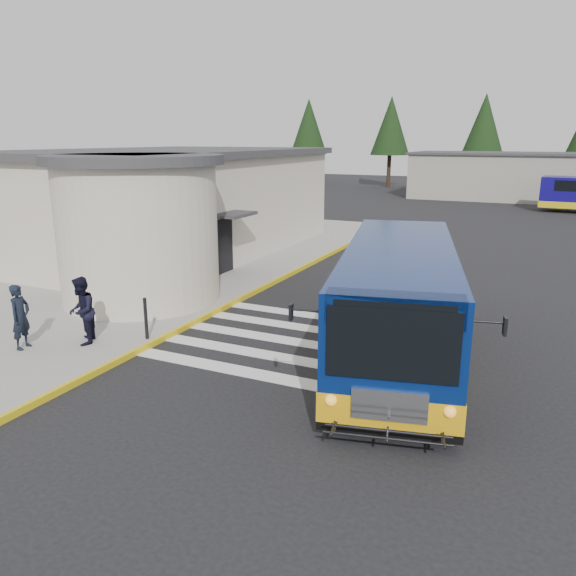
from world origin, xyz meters
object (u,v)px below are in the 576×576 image
at_px(transit_bus, 398,305).
at_px(pedestrian_b, 81,311).
at_px(bollard, 146,319).
at_px(pedestrian_a, 20,317).

bearing_deg(transit_bus, pedestrian_b, -171.33).
bearing_deg(pedestrian_b, bollard, 94.47).
relative_size(pedestrian_b, bollard, 1.57).
bearing_deg(bollard, pedestrian_b, -142.35).
xyz_separation_m(transit_bus, pedestrian_a, (-8.86, -3.96, -0.36)).
height_order(pedestrian_a, pedestrian_b, pedestrian_b).
bearing_deg(pedestrian_a, transit_bus, -77.53).
relative_size(pedestrian_a, pedestrian_b, 0.94).
bearing_deg(pedestrian_b, pedestrian_a, -84.99).
bearing_deg(pedestrian_b, transit_bus, 78.36).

